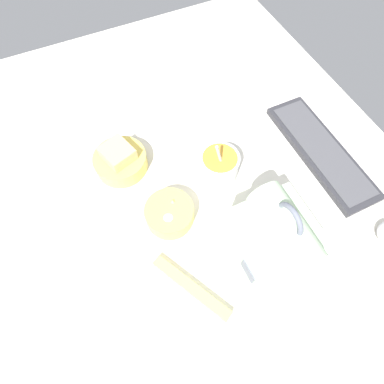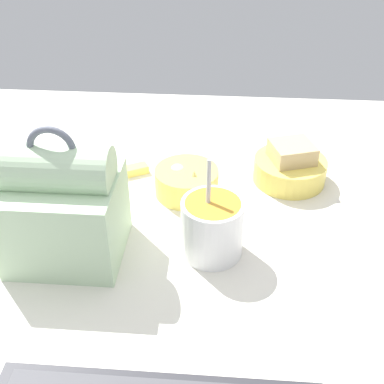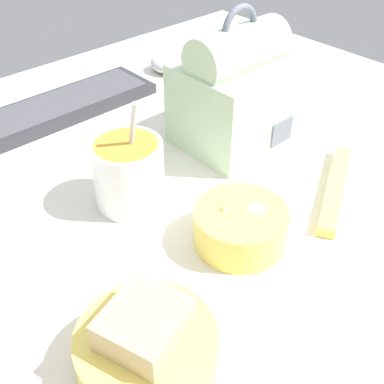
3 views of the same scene
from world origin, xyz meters
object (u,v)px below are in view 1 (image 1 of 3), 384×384
(keyboard, at_px, (321,151))
(lunch_bag, at_px, (276,238))
(chopstick_case, at_px, (191,288))
(bento_bowl_sandwich, at_px, (120,160))
(bento_bowl_snacks, at_px, (170,213))
(soup_cup, at_px, (219,168))

(keyboard, height_order, lunch_bag, lunch_bag)
(lunch_bag, relative_size, chopstick_case, 1.17)
(bento_bowl_sandwich, relative_size, bento_bowl_snacks, 1.18)
(soup_cup, distance_m, bento_bowl_sandwich, 0.26)
(keyboard, distance_m, chopstick_case, 0.50)
(chopstick_case, bearing_deg, soup_cup, 141.45)
(soup_cup, relative_size, bento_bowl_sandwich, 1.15)
(lunch_bag, distance_m, chopstick_case, 0.21)
(soup_cup, relative_size, chopstick_case, 0.84)
(soup_cup, distance_m, bento_bowl_snacks, 0.17)
(keyboard, bearing_deg, chopstick_case, -69.52)
(bento_bowl_sandwich, relative_size, chopstick_case, 0.72)
(keyboard, xyz_separation_m, bento_bowl_sandwich, (-0.19, -0.51, 0.02))
(keyboard, xyz_separation_m, soup_cup, (-0.05, -0.29, 0.04))
(soup_cup, relative_size, bento_bowl_snacks, 1.36)
(lunch_bag, relative_size, bento_bowl_sandwich, 1.61)
(bento_bowl_sandwich, bearing_deg, chopstick_case, 5.35)
(keyboard, relative_size, bento_bowl_snacks, 3.22)
(bento_bowl_snacks, bearing_deg, lunch_bag, 45.42)
(keyboard, distance_m, lunch_bag, 0.33)
(bento_bowl_sandwich, bearing_deg, soup_cup, 56.97)
(keyboard, bearing_deg, bento_bowl_sandwich, -110.44)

